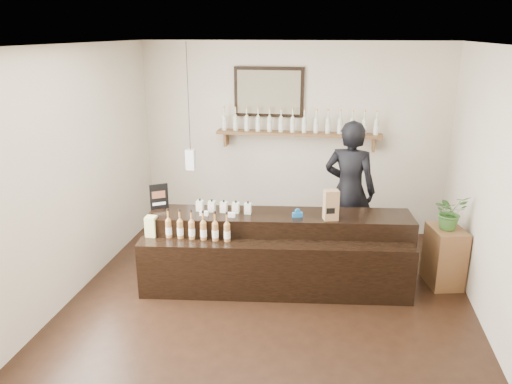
{
  "coord_description": "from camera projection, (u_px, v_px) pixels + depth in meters",
  "views": [
    {
      "loc": [
        0.67,
        -4.79,
        2.93
      ],
      "look_at": [
        -0.24,
        0.7,
        1.12
      ],
      "focal_mm": 35.0,
      "sensor_mm": 36.0,
      "label": 1
    }
  ],
  "objects": [
    {
      "name": "back_wall_decor",
      "position": [
        282.0,
        116.0,
        7.21
      ],
      "size": [
        2.66,
        0.96,
        1.69
      ],
      "color": "brown",
      "rests_on": "ground"
    },
    {
      "name": "tape_dispenser",
      "position": [
        298.0,
        214.0,
        5.78
      ],
      "size": [
        0.13,
        0.08,
        0.1
      ],
      "color": "#165D9E",
      "rests_on": "counter"
    },
    {
      "name": "side_cabinet",
      "position": [
        444.0,
        256.0,
        5.96
      ],
      "size": [
        0.46,
        0.56,
        0.72
      ],
      "color": "brown",
      "rests_on": "ground"
    },
    {
      "name": "promo_sign",
      "position": [
        159.0,
        197.0,
        6.01
      ],
      "size": [
        0.2,
        0.13,
        0.31
      ],
      "color": "black",
      "rests_on": "counter"
    },
    {
      "name": "ground",
      "position": [
        267.0,
        309.0,
        5.5
      ],
      "size": [
        5.0,
        5.0,
        0.0
      ],
      "primitive_type": "plane",
      "color": "black",
      "rests_on": "ground"
    },
    {
      "name": "shopkeeper",
      "position": [
        350.0,
        182.0,
        6.5
      ],
      "size": [
        0.86,
        0.67,
        2.1
      ],
      "primitive_type": "imported",
      "rotation": [
        0.0,
        0.0,
        2.91
      ],
      "color": "black",
      "rests_on": "ground"
    },
    {
      "name": "potted_plant",
      "position": [
        450.0,
        212.0,
        5.78
      ],
      "size": [
        0.48,
        0.46,
        0.42
      ],
      "primitive_type": "imported",
      "rotation": [
        0.0,
        0.0,
        0.48
      ],
      "color": "#376829",
      "rests_on": "side_cabinet"
    },
    {
      "name": "paper_bag",
      "position": [
        331.0,
        205.0,
        5.66
      ],
      "size": [
        0.19,
        0.16,
        0.35
      ],
      "color": "#987449",
      "rests_on": "counter"
    },
    {
      "name": "room_shell",
      "position": [
        269.0,
        160.0,
        4.98
      ],
      "size": [
        5.0,
        5.0,
        5.0
      ],
      "color": "beige",
      "rests_on": "ground"
    },
    {
      "name": "counter",
      "position": [
        277.0,
        253.0,
        5.92
      ],
      "size": [
        3.15,
        1.17,
        1.02
      ],
      "color": "black",
      "rests_on": "ground"
    }
  ]
}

